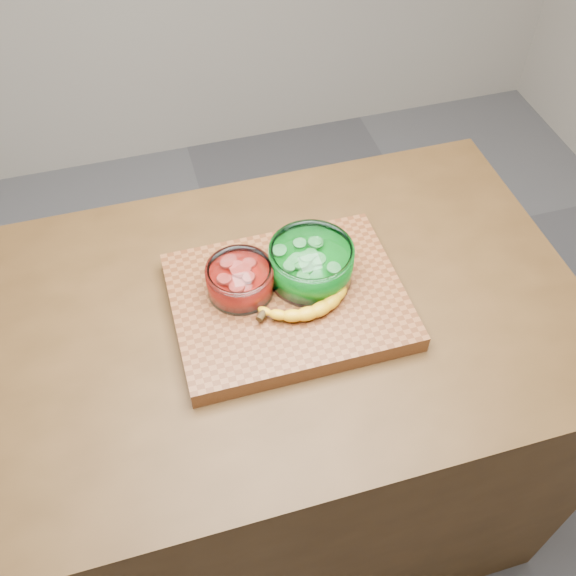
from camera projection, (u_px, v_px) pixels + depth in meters
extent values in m
plane|color=#59595E|center=(288.00, 488.00, 1.97)|extent=(3.50, 3.50, 0.00)
cube|color=#472E15|center=(288.00, 417.00, 1.63)|extent=(1.20, 0.80, 0.90)
cube|color=brown|center=(288.00, 301.00, 1.27)|extent=(0.45, 0.35, 0.04)
cylinder|color=white|center=(240.00, 280.00, 1.24)|extent=(0.13, 0.13, 0.06)
cylinder|color=red|center=(240.00, 283.00, 1.24)|extent=(0.11, 0.11, 0.04)
cylinder|color=#FF5C50|center=(240.00, 274.00, 1.22)|extent=(0.10, 0.10, 0.02)
cylinder|color=white|center=(311.00, 263.00, 1.25)|extent=(0.17, 0.17, 0.08)
cylinder|color=#0D921C|center=(311.00, 267.00, 1.26)|extent=(0.14, 0.14, 0.04)
cylinder|color=#6AE26C|center=(311.00, 256.00, 1.24)|extent=(0.14, 0.14, 0.02)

